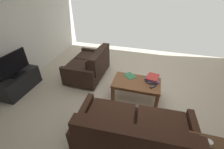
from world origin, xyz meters
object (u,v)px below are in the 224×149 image
(sofa_main, at_px, (134,134))
(tv_stand, at_px, (20,83))
(loveseat_near, at_px, (90,66))
(loose_magazine, at_px, (130,76))
(book_stack, at_px, (152,78))
(flat_tv, at_px, (13,64))
(coffee_table, at_px, (136,84))
(coffee_mug, at_px, (208,144))
(tv_remote, at_px, (153,87))

(sofa_main, distance_m, tv_stand, 2.95)
(loveseat_near, distance_m, loose_magazine, 1.21)
(sofa_main, relative_size, book_stack, 5.38)
(flat_tv, height_order, loose_magazine, flat_tv)
(coffee_table, relative_size, coffee_mug, 10.02)
(book_stack, height_order, loose_magazine, book_stack)
(sofa_main, bearing_deg, flat_tv, -14.95)
(flat_tv, height_order, book_stack, flat_tv)
(book_stack, bearing_deg, tv_stand, 11.90)
(coffee_table, bearing_deg, loose_magazine, -47.05)
(flat_tv, xyz_separation_m, loose_magazine, (-2.53, -0.68, -0.29))
(sofa_main, distance_m, book_stack, 1.42)
(flat_tv, relative_size, coffee_mug, 7.81)
(coffee_table, distance_m, coffee_mug, 1.72)
(loveseat_near, height_order, coffee_table, loveseat_near)
(coffee_table, distance_m, tv_stand, 2.76)
(book_stack, bearing_deg, flat_tv, 11.89)
(loveseat_near, xyz_separation_m, tv_remote, (-1.69, 0.63, 0.11))
(sofa_main, height_order, tv_remote, sofa_main)
(loose_magazine, bearing_deg, flat_tv, 146.41)
(coffee_mug, distance_m, tv_remote, 1.45)
(tv_remote, bearing_deg, coffee_table, -13.68)
(tv_remote, distance_m, loose_magazine, 0.60)
(loveseat_near, height_order, coffee_mug, loveseat_near)
(book_stack, bearing_deg, loose_magazine, -5.23)
(tv_stand, distance_m, loose_magazine, 2.63)
(coffee_table, xyz_separation_m, loose_magazine, (0.18, -0.19, 0.07))
(loveseat_near, distance_m, coffee_table, 1.44)
(book_stack, bearing_deg, sofa_main, 82.45)
(loveseat_near, relative_size, coffee_mug, 12.61)
(tv_remote, xyz_separation_m, loose_magazine, (0.53, -0.28, -0.01))
(book_stack, relative_size, loose_magazine, 1.30)
(loveseat_near, bearing_deg, flat_tv, 37.02)
(sofa_main, relative_size, loose_magazine, 6.96)
(flat_tv, height_order, tv_remote, flat_tv)
(flat_tv, bearing_deg, coffee_mug, 167.24)
(flat_tv, bearing_deg, coffee_table, -169.73)
(coffee_table, bearing_deg, loveseat_near, -22.22)
(sofa_main, xyz_separation_m, coffee_table, (0.13, -1.25, 0.01))
(sofa_main, relative_size, loveseat_near, 1.42)
(coffee_mug, bearing_deg, sofa_main, -5.65)
(flat_tv, xyz_separation_m, book_stack, (-3.03, -0.64, -0.23))
(tv_stand, bearing_deg, coffee_mug, 167.25)
(tv_stand, bearing_deg, flat_tv, -130.88)
(tv_stand, height_order, coffee_mug, coffee_mug)
(coffee_mug, height_order, loose_magazine, coffee_mug)
(tv_stand, bearing_deg, tv_remote, -172.45)
(flat_tv, relative_size, loose_magazine, 3.03)
(flat_tv, distance_m, tv_remote, 3.10)
(coffee_mug, relative_size, tv_remote, 0.68)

